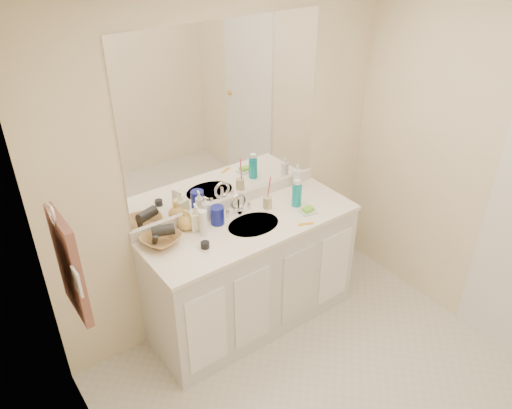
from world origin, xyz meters
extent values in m
cube|color=white|center=(0.00, 0.00, 2.40)|extent=(2.60, 2.60, 0.02)
cube|color=beige|center=(0.00, 1.30, 1.20)|extent=(2.60, 0.02, 2.40)
cube|color=beige|center=(-1.30, 0.00, 1.20)|extent=(0.02, 2.60, 2.40)
cube|color=beige|center=(1.30, 0.00, 1.20)|extent=(0.02, 2.60, 2.40)
cube|color=silver|center=(0.00, 1.02, 0.42)|extent=(1.50, 0.55, 0.85)
cube|color=white|center=(0.00, 1.02, 0.86)|extent=(1.52, 0.57, 0.03)
cube|color=silver|center=(0.00, 1.29, 0.92)|extent=(1.52, 0.03, 0.08)
cylinder|color=beige|center=(0.00, 1.00, 0.87)|extent=(0.37, 0.37, 0.02)
cylinder|color=silver|center=(0.00, 1.18, 0.94)|extent=(0.02, 0.02, 0.11)
cube|color=white|center=(0.00, 1.29, 1.56)|extent=(1.48, 0.01, 1.20)
cylinder|color=navy|center=(-0.19, 1.16, 0.94)|extent=(0.11, 0.11, 0.13)
cylinder|color=tan|center=(0.21, 1.12, 0.92)|extent=(0.08, 0.08, 0.09)
cylinder|color=#E43C63|center=(0.22, 1.12, 1.03)|extent=(0.02, 0.04, 0.20)
cylinder|color=#0C8D97|center=(0.39, 1.02, 0.96)|extent=(0.08, 0.08, 0.16)
cylinder|color=white|center=(0.56, 1.22, 0.96)|extent=(0.07, 0.07, 0.16)
cube|color=silver|center=(0.40, 0.90, 0.89)|extent=(0.13, 0.11, 0.01)
cube|color=#74D233|center=(0.40, 0.90, 0.90)|extent=(0.07, 0.05, 0.03)
cube|color=orange|center=(0.28, 0.80, 0.88)|extent=(0.11, 0.06, 0.00)
cylinder|color=black|center=(-0.40, 0.97, 0.90)|extent=(0.06, 0.06, 0.04)
cylinder|color=white|center=(-0.33, 1.11, 0.97)|extent=(0.06, 0.06, 0.17)
imported|color=white|center=(-0.22, 1.25, 0.97)|extent=(0.08, 0.08, 0.18)
imported|color=#FFFECF|center=(-0.33, 1.18, 0.97)|extent=(0.10, 0.10, 0.19)
imported|color=#E3B758|center=(-0.39, 1.22, 0.95)|extent=(0.14, 0.14, 0.15)
imported|color=#9D723F|center=(-0.60, 1.17, 0.91)|extent=(0.31, 0.31, 0.06)
cylinder|color=black|center=(-0.58, 1.17, 0.97)|extent=(0.16, 0.11, 0.07)
torus|color=silver|center=(-1.27, 0.77, 1.55)|extent=(0.01, 0.11, 0.11)
cube|color=brown|center=(-1.25, 0.77, 1.25)|extent=(0.04, 0.32, 0.55)
cube|color=silver|center=(-1.27, 0.57, 1.30)|extent=(0.01, 0.08, 0.13)
camera|label=1|loc=(-1.64, -1.27, 2.73)|focal=35.00mm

